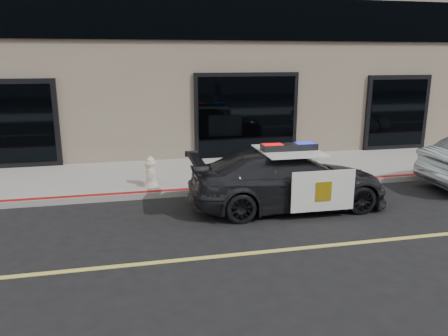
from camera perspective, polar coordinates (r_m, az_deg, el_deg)
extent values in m
plane|color=black|center=(8.94, 21.46, -8.65)|extent=(120.00, 120.00, 0.00)
cube|color=gray|center=(13.34, 9.00, -0.08)|extent=(60.00, 3.50, 0.15)
imported|color=black|center=(9.98, 8.34, -1.47)|extent=(1.97, 4.56, 1.31)
cube|color=white|center=(9.31, 12.82, -2.95)|extent=(1.40, 0.05, 0.87)
cube|color=white|center=(10.98, 8.82, -0.16)|extent=(1.40, 0.05, 0.87)
cube|color=white|center=(9.82, 8.48, 2.27)|extent=(1.33, 1.59, 0.02)
cube|color=gold|center=(9.29, 12.89, -3.00)|extent=(0.35, 0.02, 0.41)
cube|color=black|center=(9.80, 8.50, 2.71)|extent=(1.26, 0.35, 0.15)
cube|color=red|center=(9.68, 6.37, 2.69)|extent=(0.44, 0.29, 0.14)
cube|color=#0C19CC|center=(9.94, 10.57, 2.84)|extent=(0.44, 0.29, 0.14)
cylinder|color=#E9E4C5|center=(11.33, -9.49, -2.07)|extent=(0.35, 0.35, 0.08)
cylinder|color=#E9E4C5|center=(11.25, -9.54, -0.70)|extent=(0.25, 0.25, 0.48)
cylinder|color=#E9E4C5|center=(11.19, -9.60, 0.59)|extent=(0.30, 0.30, 0.06)
sphere|color=#E9E4C5|center=(11.18, -9.61, 0.88)|extent=(0.22, 0.22, 0.22)
cylinder|color=#E9E4C5|center=(11.16, -9.63, 1.36)|extent=(0.07, 0.07, 0.07)
cylinder|color=#E9E4C5|center=(11.40, -9.61, -0.16)|extent=(0.13, 0.12, 0.13)
cylinder|color=#E9E4C5|center=(11.08, -9.51, -0.57)|extent=(0.13, 0.12, 0.13)
cylinder|color=#E9E4C5|center=(11.07, -9.49, -0.95)|extent=(0.16, 0.13, 0.16)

